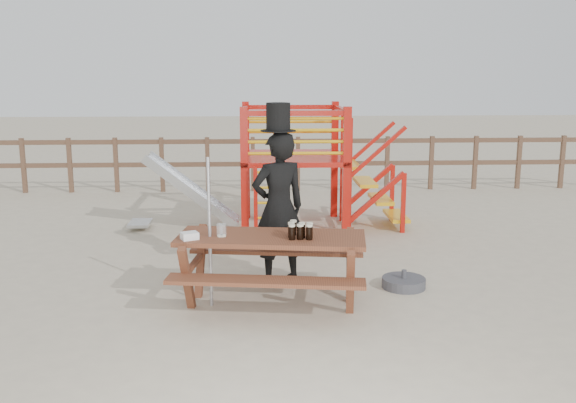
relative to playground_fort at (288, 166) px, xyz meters
The scene contains 10 objects.
ground 3.74m from the playground_fort, 91.99° to the right, with size 60.00×60.00×0.00m, color #BBAE92.
back_fence 3.44m from the playground_fort, 92.08° to the left, with size 15.09×0.09×1.20m.
playground_fort is the anchor object (origin of this frame).
picnic_table 3.71m from the playground_fort, 95.80° to the right, with size 2.29×1.73×0.82m.
man_with_hat 2.85m from the playground_fort, 95.26° to the right, with size 0.82×0.68×2.27m.
metal_pole 3.81m from the playground_fort, 106.22° to the right, with size 0.04×0.04×1.72m, color #B2B2B7.
parasol_base 3.55m from the playground_fort, 67.83° to the right, with size 0.54×0.54×0.23m.
paper_bag 3.98m from the playground_fort, 108.72° to the right, with size 0.18×0.14×0.08m, color white.
stout_pints 3.77m from the playground_fort, 90.86° to the right, with size 0.28×0.29×0.17m.
empty_glasses 3.79m from the playground_fort, 104.23° to the right, with size 0.11×0.07×0.15m.
Camera 1 is at (-0.39, -7.09, 2.67)m, focal length 40.00 mm.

